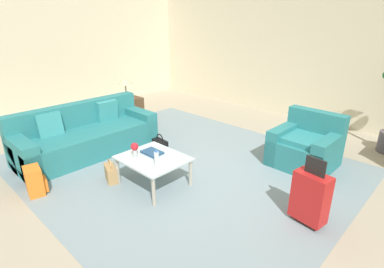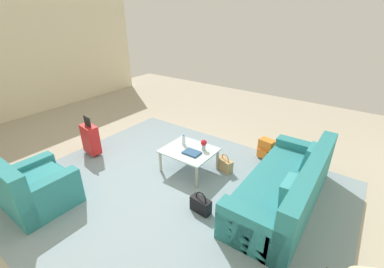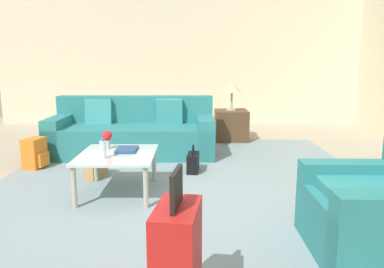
{
  "view_description": "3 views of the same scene",
  "coord_description": "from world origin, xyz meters",
  "px_view_note": "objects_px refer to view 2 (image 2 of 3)",
  "views": [
    {
      "loc": [
        2.66,
        -2.9,
        2.29
      ],
      "look_at": [
        0.11,
        -0.23,
        0.86
      ],
      "focal_mm": 28.0,
      "sensor_mm": 36.0,
      "label": 1
    },
    {
      "loc": [
        -2.83,
        2.8,
        2.75
      ],
      "look_at": [
        -0.59,
        -0.32,
        0.88
      ],
      "focal_mm": 24.0,
      "sensor_mm": 36.0,
      "label": 2
    },
    {
      "loc": [
        3.42,
        0.27,
        1.38
      ],
      "look_at": [
        -0.36,
        0.29,
        0.66
      ],
      "focal_mm": 35.0,
      "sensor_mm": 36.0,
      "label": 3
    }
  ],
  "objects_px": {
    "coffee_table_book": "(192,153)",
    "backpack_orange": "(266,149)",
    "coffee_table": "(189,152)",
    "couch": "(288,189)",
    "flower_vase": "(204,144)",
    "water_bottle": "(184,140)",
    "suitcase_red": "(91,139)",
    "handbag_tan": "(225,165)",
    "handbag_black": "(201,205)",
    "armchair": "(34,191)"
  },
  "relations": [
    {
      "from": "coffee_table_book",
      "to": "backpack_orange",
      "type": "height_order",
      "value": "coffee_table_book"
    },
    {
      "from": "coffee_table",
      "to": "coffee_table_book",
      "type": "distance_m",
      "value": 0.16
    },
    {
      "from": "couch",
      "to": "flower_vase",
      "type": "distance_m",
      "value": 1.6
    },
    {
      "from": "water_bottle",
      "to": "suitcase_red",
      "type": "bearing_deg",
      "value": 23.96
    },
    {
      "from": "couch",
      "to": "coffee_table_book",
      "type": "height_order",
      "value": "couch"
    },
    {
      "from": "water_bottle",
      "to": "handbag_tan",
      "type": "relative_size",
      "value": 0.57
    },
    {
      "from": "couch",
      "to": "backpack_orange",
      "type": "distance_m",
      "value": 1.44
    },
    {
      "from": "couch",
      "to": "handbag_tan",
      "type": "distance_m",
      "value": 1.28
    },
    {
      "from": "water_bottle",
      "to": "flower_vase",
      "type": "distance_m",
      "value": 0.42
    },
    {
      "from": "suitcase_red",
      "to": "flower_vase",
      "type": "bearing_deg",
      "value": -159.05
    },
    {
      "from": "suitcase_red",
      "to": "handbag_black",
      "type": "height_order",
      "value": "suitcase_red"
    },
    {
      "from": "armchair",
      "to": "handbag_tan",
      "type": "relative_size",
      "value": 2.68
    },
    {
      "from": "flower_vase",
      "to": "handbag_black",
      "type": "bearing_deg",
      "value": 121.43
    },
    {
      "from": "suitcase_red",
      "to": "coffee_table",
      "type": "bearing_deg",
      "value": -160.71
    },
    {
      "from": "coffee_table_book",
      "to": "handbag_tan",
      "type": "bearing_deg",
      "value": -133.38
    },
    {
      "from": "coffee_table_book",
      "to": "flower_vase",
      "type": "distance_m",
      "value": 0.27
    },
    {
      "from": "armchair",
      "to": "suitcase_red",
      "type": "height_order",
      "value": "armchair"
    },
    {
      "from": "coffee_table_book",
      "to": "handbag_tan",
      "type": "height_order",
      "value": "coffee_table_book"
    },
    {
      "from": "coffee_table",
      "to": "handbag_black",
      "type": "xyz_separation_m",
      "value": [
        -0.8,
        0.8,
        -0.26
      ]
    },
    {
      "from": "backpack_orange",
      "to": "handbag_tan",
      "type": "bearing_deg",
      "value": 64.14
    },
    {
      "from": "armchair",
      "to": "handbag_black",
      "type": "relative_size",
      "value": 2.68
    },
    {
      "from": "handbag_black",
      "to": "handbag_tan",
      "type": "bearing_deg",
      "value": -78.17
    },
    {
      "from": "coffee_table",
      "to": "backpack_orange",
      "type": "relative_size",
      "value": 2.3
    },
    {
      "from": "flower_vase",
      "to": "backpack_orange",
      "type": "bearing_deg",
      "value": -124.31
    },
    {
      "from": "armchair",
      "to": "water_bottle",
      "type": "height_order",
      "value": "armchair"
    },
    {
      "from": "flower_vase",
      "to": "backpack_orange",
      "type": "height_order",
      "value": "flower_vase"
    },
    {
      "from": "coffee_table",
      "to": "flower_vase",
      "type": "bearing_deg",
      "value": -145.71
    },
    {
      "from": "coffee_table",
      "to": "backpack_orange",
      "type": "xyz_separation_m",
      "value": [
        -1.0,
        -1.29,
        -0.19
      ]
    },
    {
      "from": "handbag_black",
      "to": "backpack_orange",
      "type": "bearing_deg",
      "value": -95.34
    },
    {
      "from": "couch",
      "to": "armchair",
      "type": "xyz_separation_m",
      "value": [
        3.1,
        2.27,
        0.0
      ]
    },
    {
      "from": "couch",
      "to": "backpack_orange",
      "type": "xyz_separation_m",
      "value": [
        0.8,
        -1.19,
        -0.1
      ]
    },
    {
      "from": "armchair",
      "to": "backpack_orange",
      "type": "xyz_separation_m",
      "value": [
        -2.3,
        -3.46,
        -0.11
      ]
    },
    {
      "from": "coffee_table",
      "to": "coffee_table_book",
      "type": "xyz_separation_m",
      "value": [
        -0.12,
        0.08,
        0.07
      ]
    },
    {
      "from": "handbag_tan",
      "to": "flower_vase",
      "type": "bearing_deg",
      "value": 34.03
    },
    {
      "from": "armchair",
      "to": "handbag_black",
      "type": "bearing_deg",
      "value": -146.97
    },
    {
      "from": "suitcase_red",
      "to": "handbag_black",
      "type": "xyz_separation_m",
      "value": [
        -2.8,
        0.1,
        -0.23
      ]
    },
    {
      "from": "coffee_table",
      "to": "backpack_orange",
      "type": "height_order",
      "value": "coffee_table"
    },
    {
      "from": "couch",
      "to": "coffee_table_book",
      "type": "distance_m",
      "value": 1.69
    },
    {
      "from": "coffee_table_book",
      "to": "backpack_orange",
      "type": "bearing_deg",
      "value": -122.39
    },
    {
      "from": "coffee_table_book",
      "to": "suitcase_red",
      "type": "height_order",
      "value": "suitcase_red"
    },
    {
      "from": "armchair",
      "to": "flower_vase",
      "type": "relative_size",
      "value": 4.68
    },
    {
      "from": "handbag_tan",
      "to": "handbag_black",
      "type": "bearing_deg",
      "value": 101.83
    },
    {
      "from": "suitcase_red",
      "to": "backpack_orange",
      "type": "distance_m",
      "value": 3.6
    },
    {
      "from": "armchair",
      "to": "flower_vase",
      "type": "height_order",
      "value": "armchair"
    },
    {
      "from": "couch",
      "to": "armchair",
      "type": "relative_size",
      "value": 2.53
    },
    {
      "from": "handbag_black",
      "to": "couch",
      "type": "bearing_deg",
      "value": -137.79
    },
    {
      "from": "coffee_table_book",
      "to": "coffee_table",
      "type": "bearing_deg",
      "value": -33.43
    },
    {
      "from": "handbag_black",
      "to": "backpack_orange",
      "type": "xyz_separation_m",
      "value": [
        -0.2,
        -2.09,
        0.06
      ]
    },
    {
      "from": "suitcase_red",
      "to": "handbag_tan",
      "type": "relative_size",
      "value": 2.37
    },
    {
      "from": "couch",
      "to": "water_bottle",
      "type": "height_order",
      "value": "couch"
    }
  ]
}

